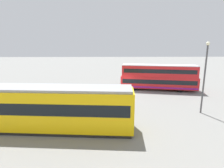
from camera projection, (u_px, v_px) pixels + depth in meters
name	position (u px, v px, depth m)	size (l,w,h in m)	color
ground_plane	(122.00, 93.00, 25.67)	(160.00, 160.00, 0.00)	slate
double_decker_bus	(158.00, 77.00, 27.18)	(11.46, 4.65, 3.82)	red
tram_yellow	(45.00, 107.00, 14.29)	(14.19, 3.76, 3.54)	#E5B70C
pedestrian_near_railing	(75.00, 98.00, 19.76)	(0.41, 0.41, 1.70)	#4C3F2D
pedestrian_crossing	(118.00, 105.00, 17.68)	(0.44, 0.44, 1.62)	#4C3F2D
pedestrian_railing	(81.00, 103.00, 18.81)	(9.26, 0.56, 1.08)	gray
info_sign	(43.00, 95.00, 17.99)	(1.02, 0.16, 2.55)	slate
street_lamp	(205.00, 73.00, 17.33)	(0.36, 0.36, 7.02)	#4C4C51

